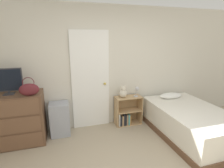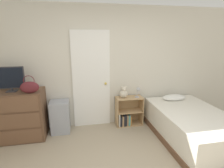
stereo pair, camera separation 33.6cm
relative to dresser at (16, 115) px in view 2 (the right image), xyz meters
name	(u,v)px [view 2 (the right image)]	position (x,y,z in m)	size (l,w,h in m)	color
wall_back	(103,68)	(1.71, 0.32, 0.80)	(10.00, 0.06, 2.55)	beige
door_closed	(91,80)	(1.46, 0.27, 0.55)	(0.79, 0.09, 2.05)	white
dresser	(16,115)	(0.00, 0.00, 0.00)	(1.05, 0.55, 0.95)	brown
tv	(10,79)	(-0.01, 0.01, 0.71)	(0.48, 0.16, 0.46)	#2D2D33
handbag	(30,87)	(0.35, -0.17, 0.58)	(0.32, 0.13, 0.32)	#591E23
storage_bin	(60,117)	(0.79, 0.10, -0.14)	(0.37, 0.35, 0.66)	#999EA8
bookshelf	(127,114)	(2.22, 0.13, -0.22)	(0.59, 0.29, 0.64)	tan
teddy_bear	(124,93)	(2.14, 0.13, 0.28)	(0.17, 0.17, 0.26)	beige
desk_lamp	(138,90)	(2.45, 0.09, 0.32)	(0.11, 0.11, 0.23)	#B2B2B7
bed	(191,125)	(3.26, -0.68, -0.19)	(1.21, 1.92, 0.67)	brown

